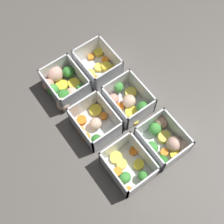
{
  "coord_description": "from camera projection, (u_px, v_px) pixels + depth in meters",
  "views": [
    {
      "loc": [
        0.32,
        -0.23,
        0.87
      ],
      "look_at": [
        0.0,
        0.0,
        0.03
      ],
      "focal_mm": 50.0,
      "sensor_mm": 36.0,
      "label": 1
    }
  ],
  "objects": [
    {
      "name": "ground_plane",
      "position": [
        112.0,
        116.0,
        0.96
      ],
      "size": [
        4.0,
        4.0,
        0.0
      ],
      "primitive_type": "plane",
      "color": "#56514C"
    },
    {
      "name": "container_near_left",
      "position": [
        63.0,
        85.0,
        0.97
      ],
      "size": [
        0.16,
        0.12,
        0.08
      ],
      "color": "white",
      "rests_on": "ground_plane"
    },
    {
      "name": "container_near_center",
      "position": [
        95.0,
        124.0,
        0.92
      ],
      "size": [
        0.13,
        0.12,
        0.08
      ],
      "color": "white",
      "rests_on": "ground_plane"
    },
    {
      "name": "container_near_right",
      "position": [
        129.0,
        167.0,
        0.86
      ],
      "size": [
        0.14,
        0.11,
        0.08
      ],
      "color": "white",
      "rests_on": "ground_plane"
    },
    {
      "name": "container_far_left",
      "position": [
        98.0,
        65.0,
        1.01
      ],
      "size": [
        0.14,
        0.13,
        0.08
      ],
      "color": "white",
      "rests_on": "ground_plane"
    },
    {
      "name": "container_far_center",
      "position": [
        128.0,
        101.0,
        0.95
      ],
      "size": [
        0.14,
        0.11,
        0.08
      ],
      "color": "white",
      "rests_on": "ground_plane"
    },
    {
      "name": "container_far_right",
      "position": [
        164.0,
        141.0,
        0.89
      ],
      "size": [
        0.14,
        0.12,
        0.08
      ],
      "color": "white",
      "rests_on": "ground_plane"
    }
  ]
}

